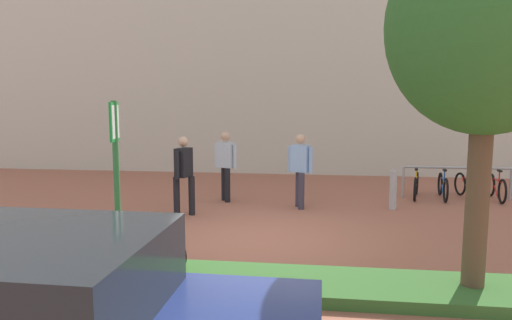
% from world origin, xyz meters
% --- Properties ---
extents(ground_plane, '(60.00, 60.00, 0.00)m').
position_xyz_m(ground_plane, '(0.00, 0.00, 0.00)').
color(ground_plane, '#9E5B47').
extents(building_facade, '(28.00, 1.20, 10.00)m').
position_xyz_m(building_facade, '(0.00, 8.24, 5.00)').
color(building_facade, beige).
rests_on(building_facade, ground).
extents(planter_strip, '(7.00, 1.10, 0.16)m').
position_xyz_m(planter_strip, '(0.50, -2.18, 0.08)').
color(planter_strip, '#336028').
rests_on(planter_strip, ground).
extents(tree_sidewalk, '(2.38, 2.38, 4.68)m').
position_xyz_m(tree_sidewalk, '(3.01, -2.09, 3.34)').
color(tree_sidewalk, brown).
rests_on(tree_sidewalk, ground).
extents(parking_sign_post, '(0.08, 0.36, 2.48)m').
position_xyz_m(parking_sign_post, '(-1.63, -2.18, 1.62)').
color(parking_sign_post, '#2D7238').
rests_on(parking_sign_post, ground).
extents(bike_at_sign, '(1.68, 0.42, 0.86)m').
position_xyz_m(bike_at_sign, '(-1.56, -1.99, 0.35)').
color(bike_at_sign, black).
rests_on(bike_at_sign, ground).
extents(bike_rack_cluster, '(2.66, 1.61, 0.83)m').
position_xyz_m(bike_rack_cluster, '(4.55, 4.15, 0.35)').
color(bike_rack_cluster, '#99999E').
rests_on(bike_rack_cluster, ground).
extents(bollard_steel, '(0.16, 0.16, 0.90)m').
position_xyz_m(bollard_steel, '(2.78, 2.76, 0.45)').
color(bollard_steel, '#ADADB2').
rests_on(bollard_steel, ground).
extents(person_suited_dark, '(0.45, 0.59, 1.72)m').
position_xyz_m(person_suited_dark, '(-1.80, 1.60, 0.98)').
color(person_suited_dark, black).
rests_on(person_suited_dark, ground).
extents(person_shirt_blue, '(0.58, 0.35, 1.72)m').
position_xyz_m(person_shirt_blue, '(-1.19, 3.13, 0.98)').
color(person_shirt_blue, black).
rests_on(person_shirt_blue, ground).
extents(person_casual_tan, '(0.57, 0.42, 1.72)m').
position_xyz_m(person_casual_tan, '(0.66, 2.63, 0.98)').
color(person_casual_tan, '#383342').
rests_on(person_casual_tan, ground).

